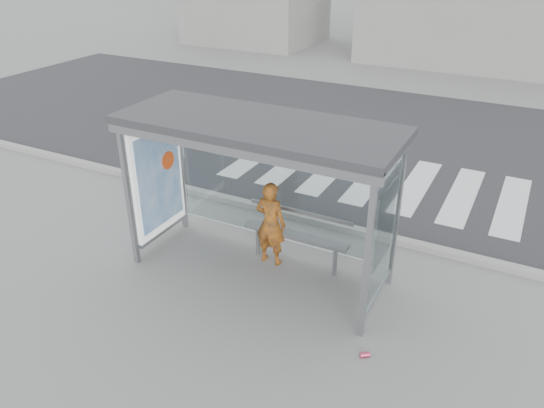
{
  "coord_description": "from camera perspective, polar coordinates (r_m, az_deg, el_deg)",
  "views": [
    {
      "loc": [
        3.56,
        -6.4,
        5.07
      ],
      "look_at": [
        0.14,
        0.2,
        1.22
      ],
      "focal_mm": 35.0,
      "sensor_mm": 36.0,
      "label": 1
    }
  ],
  "objects": [
    {
      "name": "building_center",
      "position": [
        24.79,
        20.29,
        19.92
      ],
      "size": [
        8.0,
        5.0,
        5.0
      ],
      "primitive_type": "cube",
      "color": "gray",
      "rests_on": "ground"
    },
    {
      "name": "bus_shelter",
      "position": [
        8.17,
        -3.62,
        5.14
      ],
      "size": [
        4.25,
        1.65,
        2.62
      ],
      "color": "gray",
      "rests_on": "ground"
    },
    {
      "name": "soda_can",
      "position": [
        7.44,
        9.96,
        -15.68
      ],
      "size": [
        0.15,
        0.13,
        0.07
      ],
      "primitive_type": "cylinder",
      "rotation": [
        0.0,
        1.57,
        0.63
      ],
      "color": "#CE3C5F",
      "rests_on": "ground"
    },
    {
      "name": "bench",
      "position": [
        8.83,
        2.61,
        -3.32
      ],
      "size": [
        1.84,
        0.3,
        0.95
      ],
      "color": "slate",
      "rests_on": "ground"
    },
    {
      "name": "crosswalk",
      "position": [
        12.4,
        10.72,
        2.79
      ],
      "size": [
        6.55,
        3.0,
        0.0
      ],
      "color": "silver",
      "rests_on": "ground"
    },
    {
      "name": "person",
      "position": [
        8.78,
        -0.15,
        -2.09
      ],
      "size": [
        0.55,
        0.37,
        1.49
      ],
      "primitive_type": "imported",
      "rotation": [
        0.0,
        0.0,
        3.13
      ],
      "color": "#C74A12",
      "rests_on": "ground"
    },
    {
      "name": "ground",
      "position": [
        8.91,
        -1.38,
        -7.3
      ],
      "size": [
        80.0,
        80.0,
        0.0
      ],
      "primitive_type": "plane",
      "color": "slate",
      "rests_on": "ground"
    },
    {
      "name": "road",
      "position": [
        14.76,
        11.86,
        6.75
      ],
      "size": [
        30.0,
        10.0,
        0.01
      ],
      "primitive_type": "cube",
      "color": "#232326",
      "rests_on": "ground"
    },
    {
      "name": "curb",
      "position": [
        10.37,
        3.8,
        -1.55
      ],
      "size": [
        30.0,
        0.18,
        0.12
      ],
      "primitive_type": "cube",
      "color": "gray",
      "rests_on": "ground"
    }
  ]
}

